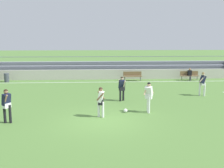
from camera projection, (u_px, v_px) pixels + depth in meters
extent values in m
plane|color=#517A38|center=(103.00, 121.00, 13.03)|extent=(160.00, 160.00, 0.00)
cube|color=white|center=(100.00, 82.00, 24.63)|extent=(44.00, 0.12, 0.01)
cube|color=#BCB7AD|center=(100.00, 74.00, 26.20)|extent=(48.00, 0.16, 1.00)
cube|color=#9EA3AD|center=(108.00, 74.00, 27.23)|extent=(27.19, 0.36, 0.08)
cube|color=slate|center=(108.00, 76.00, 27.06)|extent=(27.19, 0.04, 0.38)
cube|color=#9EA3AD|center=(108.00, 70.00, 27.83)|extent=(27.19, 0.36, 0.08)
cube|color=slate|center=(108.00, 72.00, 27.66)|extent=(27.19, 0.04, 0.38)
cube|color=#9EA3AD|center=(107.00, 66.00, 28.43)|extent=(27.19, 0.36, 0.08)
cube|color=slate|center=(108.00, 68.00, 28.26)|extent=(27.19, 0.04, 0.38)
cube|color=#9EA3AD|center=(107.00, 62.00, 29.03)|extent=(27.19, 0.36, 0.08)
cube|color=slate|center=(107.00, 64.00, 28.87)|extent=(27.19, 0.04, 0.38)
cylinder|color=slate|center=(107.00, 57.00, 29.18)|extent=(27.19, 0.06, 0.06)
cube|color=brown|center=(190.00, 76.00, 25.62)|extent=(1.80, 0.40, 0.06)
cube|color=brown|center=(189.00, 73.00, 25.76)|extent=(1.80, 0.05, 0.40)
cylinder|color=#47474C|center=(182.00, 78.00, 25.62)|extent=(0.07, 0.07, 0.45)
cylinder|color=#47474C|center=(197.00, 78.00, 25.71)|extent=(0.07, 0.07, 0.45)
cube|color=brown|center=(133.00, 76.00, 25.30)|extent=(1.80, 0.40, 0.06)
cube|color=brown|center=(132.00, 74.00, 25.44)|extent=(1.80, 0.05, 0.40)
cylinder|color=#47474C|center=(125.00, 79.00, 25.30)|extent=(0.07, 0.07, 0.45)
cylinder|color=#47474C|center=(140.00, 78.00, 25.39)|extent=(0.07, 0.07, 0.45)
cylinder|color=#3D424C|center=(7.00, 78.00, 24.59)|extent=(0.45, 0.45, 0.85)
cylinder|color=#2D2D38|center=(190.00, 78.00, 25.45)|extent=(0.16, 0.16, 0.45)
cube|color=black|center=(190.00, 73.00, 25.57)|extent=(0.36, 0.24, 0.52)
sphere|color=#A87A5B|center=(190.00, 69.00, 25.51)|extent=(0.21, 0.21, 0.21)
cylinder|color=white|center=(148.00, 104.00, 14.58)|extent=(0.13, 0.13, 0.94)
cylinder|color=white|center=(149.00, 105.00, 14.33)|extent=(0.13, 0.13, 0.94)
cube|color=white|center=(149.00, 97.00, 14.38)|extent=(0.42, 0.38, 0.24)
cube|color=white|center=(149.00, 91.00, 14.32)|extent=(0.52, 0.52, 0.60)
cylinder|color=#D6A884|center=(152.00, 90.00, 14.37)|extent=(0.29, 0.38, 0.44)
cylinder|color=#D6A884|center=(146.00, 91.00, 14.27)|extent=(0.29, 0.38, 0.44)
sphere|color=#D6A884|center=(149.00, 84.00, 14.26)|extent=(0.21, 0.21, 0.21)
sphere|color=black|center=(149.00, 84.00, 14.25)|extent=(0.20, 0.20, 0.20)
cylinder|color=white|center=(103.00, 110.00, 13.57)|extent=(0.13, 0.13, 0.83)
cylinder|color=white|center=(99.00, 109.00, 13.66)|extent=(0.13, 0.13, 0.83)
cube|color=black|center=(101.00, 102.00, 13.54)|extent=(0.29, 0.40, 0.24)
cube|color=white|center=(101.00, 97.00, 13.49)|extent=(0.41, 0.44, 0.59)
cylinder|color=brown|center=(100.00, 97.00, 13.30)|extent=(0.41, 0.16, 0.44)
cylinder|color=brown|center=(101.00, 95.00, 13.67)|extent=(0.41, 0.16, 0.44)
sphere|color=brown|center=(101.00, 89.00, 13.43)|extent=(0.21, 0.21, 0.21)
sphere|color=black|center=(101.00, 89.00, 13.42)|extent=(0.20, 0.20, 0.20)
cylinder|color=white|center=(204.00, 90.00, 18.64)|extent=(0.13, 0.13, 0.93)
cylinder|color=white|center=(200.00, 89.00, 18.80)|extent=(0.13, 0.13, 0.93)
cube|color=white|center=(202.00, 83.00, 18.64)|extent=(0.26, 0.38, 0.24)
cube|color=#191E38|center=(203.00, 79.00, 18.59)|extent=(0.41, 0.42, 0.60)
cylinder|color=beige|center=(202.00, 79.00, 18.41)|extent=(0.41, 0.12, 0.44)
cylinder|color=beige|center=(203.00, 78.00, 18.76)|extent=(0.41, 0.12, 0.44)
sphere|color=beige|center=(203.00, 74.00, 18.52)|extent=(0.21, 0.21, 0.21)
sphere|color=brown|center=(203.00, 74.00, 18.52)|extent=(0.20, 0.20, 0.20)
cylinder|color=black|center=(10.00, 114.00, 12.65)|extent=(0.13, 0.13, 0.91)
cylinder|color=black|center=(5.00, 114.00, 12.65)|extent=(0.13, 0.13, 0.91)
cube|color=white|center=(7.00, 105.00, 12.58)|extent=(0.38, 0.42, 0.24)
cube|color=#191E38|center=(6.00, 99.00, 12.53)|extent=(0.45, 0.48, 0.58)
cylinder|color=#A87A5B|center=(6.00, 100.00, 12.33)|extent=(0.30, 0.23, 0.50)
cylinder|color=#A87A5B|center=(7.00, 98.00, 12.71)|extent=(0.30, 0.23, 0.50)
sphere|color=#A87A5B|center=(6.00, 92.00, 12.46)|extent=(0.21, 0.21, 0.21)
sphere|color=black|center=(6.00, 91.00, 12.45)|extent=(0.20, 0.20, 0.20)
cylinder|color=black|center=(123.00, 94.00, 17.27)|extent=(0.13, 0.13, 0.84)
cylinder|color=black|center=(120.00, 95.00, 17.09)|extent=(0.13, 0.13, 0.84)
cube|color=black|center=(122.00, 89.00, 17.11)|extent=(0.41, 0.33, 0.24)
cube|color=#191E38|center=(122.00, 84.00, 17.06)|extent=(0.47, 0.45, 0.60)
cylinder|color=beige|center=(124.00, 84.00, 16.93)|extent=(0.17, 0.32, 0.50)
cylinder|color=beige|center=(120.00, 83.00, 17.18)|extent=(0.17, 0.32, 0.50)
sphere|color=beige|center=(122.00, 79.00, 16.99)|extent=(0.21, 0.21, 0.21)
sphere|color=black|center=(122.00, 78.00, 16.99)|extent=(0.20, 0.20, 0.20)
sphere|color=white|center=(125.00, 111.00, 14.50)|extent=(0.22, 0.22, 0.22)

